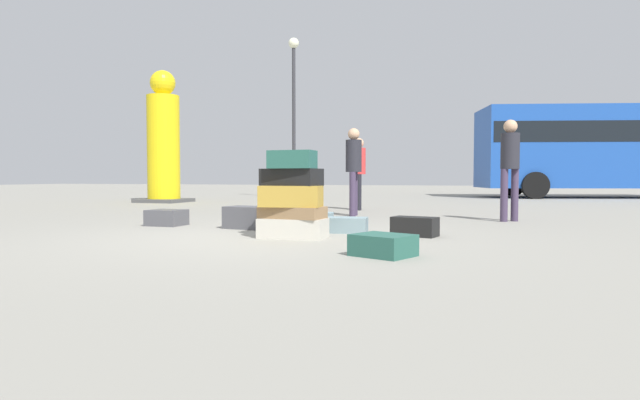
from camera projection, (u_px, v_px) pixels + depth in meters
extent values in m
plane|color=gray|center=(259.00, 237.00, 6.53)|extent=(80.00, 80.00, 0.00)
cube|color=beige|center=(293.00, 228.00, 6.42)|extent=(0.79, 0.43, 0.24)
cube|color=olive|center=(292.00, 212.00, 6.42)|extent=(0.79, 0.48, 0.14)
cube|color=#B28C33|center=(291.00, 196.00, 6.38)|extent=(0.76, 0.47, 0.25)
cube|color=black|center=(291.00, 177.00, 6.44)|extent=(0.74, 0.47, 0.20)
cube|color=#26594C|center=(292.00, 160.00, 6.31)|extent=(0.55, 0.31, 0.21)
cube|color=#4C4C51|center=(167.00, 218.00, 8.05)|extent=(0.52, 0.44, 0.24)
cube|color=gray|center=(314.00, 220.00, 7.59)|extent=(0.59, 0.41, 0.23)
cube|color=gray|center=(346.00, 225.00, 7.04)|extent=(0.59, 0.40, 0.20)
cube|color=#4C4C51|center=(251.00, 218.00, 7.56)|extent=(0.79, 0.52, 0.31)
cube|color=black|center=(415.00, 227.00, 6.61)|extent=(0.60, 0.42, 0.24)
cube|color=#26594C|center=(383.00, 245.00, 4.95)|extent=(0.65, 0.60, 0.20)
cube|color=#B28C33|center=(279.00, 216.00, 8.73)|extent=(0.78, 0.43, 0.18)
cylinder|color=#3F334C|center=(355.00, 194.00, 10.14)|extent=(0.12, 0.12, 0.83)
cylinder|color=#3F334C|center=(353.00, 194.00, 9.93)|extent=(0.12, 0.12, 0.83)
cylinder|color=#26262D|center=(354.00, 156.00, 10.01)|extent=(0.30, 0.30, 0.60)
sphere|color=tan|center=(354.00, 134.00, 9.99)|extent=(0.22, 0.22, 0.22)
cylinder|color=#3F334C|center=(515.00, 195.00, 8.82)|extent=(0.12, 0.12, 0.86)
cylinder|color=#3F334C|center=(504.00, 195.00, 8.73)|extent=(0.12, 0.12, 0.86)
cylinder|color=#26262D|center=(510.00, 151.00, 8.74)|extent=(0.30, 0.30, 0.58)
sphere|color=tan|center=(510.00, 126.00, 8.73)|extent=(0.22, 0.22, 0.22)
cylinder|color=black|center=(359.00, 192.00, 11.90)|extent=(0.12, 0.12, 0.79)
cylinder|color=black|center=(359.00, 192.00, 11.68)|extent=(0.12, 0.12, 0.79)
cylinder|color=red|center=(359.00, 161.00, 11.76)|extent=(0.30, 0.30, 0.58)
sphere|color=tan|center=(359.00, 143.00, 11.74)|extent=(0.22, 0.22, 0.22)
cylinder|color=yellow|center=(164.00, 149.00, 15.40)|extent=(0.92, 0.92, 3.07)
sphere|color=yellow|center=(163.00, 83.00, 15.32)|extent=(0.72, 0.72, 0.72)
cube|color=#4C4C4C|center=(164.00, 200.00, 15.46)|extent=(1.29, 1.29, 0.10)
cube|color=#1E4CA5|center=(602.00, 148.00, 18.78)|extent=(8.72, 4.41, 2.80)
cube|color=black|center=(603.00, 134.00, 18.76)|extent=(8.56, 4.39, 0.70)
cylinder|color=black|center=(513.00, 184.00, 20.24)|extent=(0.93, 0.46, 0.90)
cylinder|color=black|center=(535.00, 185.00, 17.75)|extent=(0.93, 0.46, 0.90)
cylinder|color=#333338|center=(294.00, 123.00, 18.49)|extent=(0.12, 0.12, 5.22)
sphere|color=#F2F2CC|center=(294.00, 43.00, 18.37)|extent=(0.36, 0.36, 0.36)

